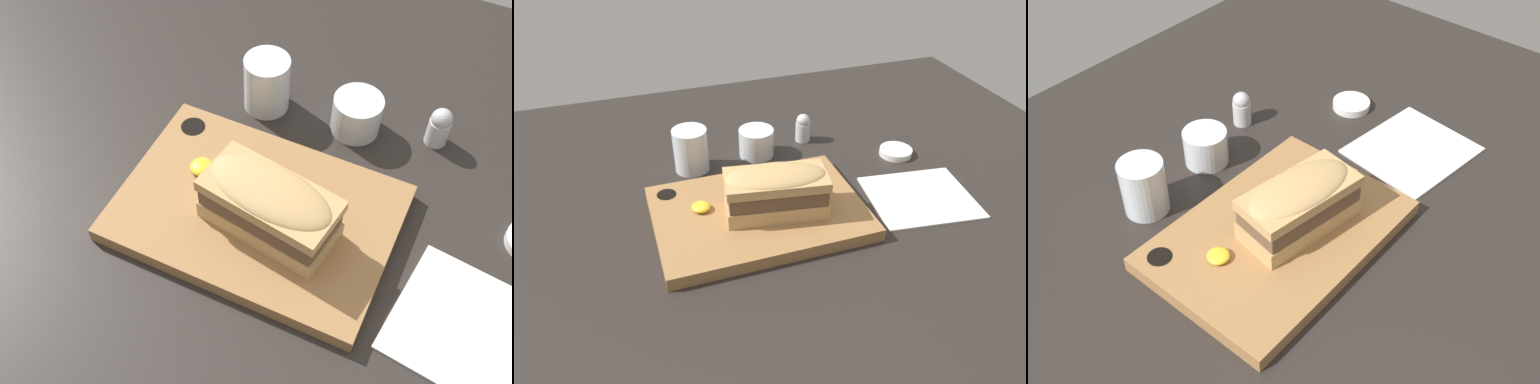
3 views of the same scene
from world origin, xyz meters
TOP-DOWN VIEW (x-y plane):
  - dining_table at (0.00, 0.00)cm, footprint 151.39×128.16cm
  - serving_board at (-1.22, 3.11)cm, footprint 37.00×25.71cm
  - sandwich at (1.55, 1.28)cm, footprint 18.62×11.04cm
  - mustard_dollop at (-10.93, 5.66)cm, footprint 3.28×3.28cm
  - water_glass at (-9.10, 23.31)cm, footprint 7.06×7.06cm
  - wine_glass at (5.20, 24.51)cm, footprint 7.47×7.47cm
  - napkin at (29.99, -0.88)cm, footprint 21.22×19.23cm
  - salt_shaker at (17.05, 27.30)cm, footprint 3.32×3.32cm

SIDE VIEW (x-z plane):
  - dining_table at x=0.00cm, z-range 0.00..2.00cm
  - napkin at x=29.99cm, z-range 2.00..2.40cm
  - serving_board at x=-1.22cm, z-range 1.97..4.41cm
  - wine_glass at x=5.20cm, z-range 1.71..7.73cm
  - mustard_dollop at x=-10.93cm, z-range 4.38..5.69cm
  - salt_shaker at x=17.05cm, z-range 2.01..8.42cm
  - water_glass at x=-9.10cm, z-range 1.41..10.43cm
  - sandwich at x=1.55cm, z-range 4.70..13.20cm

